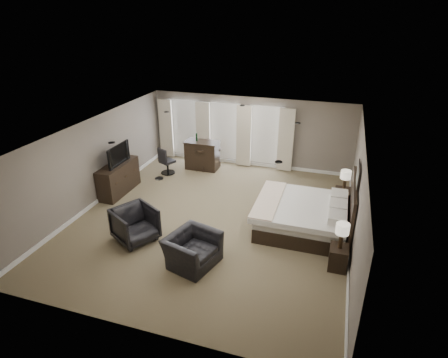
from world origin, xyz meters
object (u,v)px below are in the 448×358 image
(tv, at_px, (117,162))
(bar_stool_right, at_px, (217,158))
(nightstand_near, at_px, (338,257))
(armchair_far, at_px, (135,223))
(bar_counter, at_px, (202,155))
(desk_chair, at_px, (167,161))
(nightstand_far, at_px, (342,200))
(armchair_near, at_px, (192,245))
(bed, at_px, (308,204))
(lamp_far, at_px, (345,181))
(bar_stool_left, at_px, (201,160))
(lamp_near, at_px, (342,236))
(dresser, at_px, (119,178))

(tv, height_order, bar_stool_right, tv)
(nightstand_near, xyz_separation_m, armchair_far, (-5.02, -0.40, 0.22))
(bar_counter, xyz_separation_m, desk_chair, (-1.03, -0.81, -0.04))
(nightstand_far, height_order, armchair_near, armchair_near)
(bed, relative_size, bar_stool_right, 3.30)
(lamp_far, bearing_deg, bar_stool_left, 164.16)
(armchair_far, bearing_deg, lamp_far, -26.83)
(lamp_near, xyz_separation_m, bar_stool_left, (-5.03, 4.33, -0.44))
(nightstand_near, distance_m, tv, 7.21)
(nightstand_far, xyz_separation_m, armchair_far, (-5.02, -3.30, 0.18))
(nightstand_near, height_order, lamp_far, lamp_far)
(dresser, height_order, tv, tv)
(bar_stool_left, relative_size, desk_chair, 0.85)
(nightstand_near, bearing_deg, desk_chair, 148.46)
(bed, height_order, bar_stool_right, bed)
(lamp_near, xyz_separation_m, tv, (-6.92, 1.88, 0.20))
(bed, height_order, nightstand_far, bed)
(dresser, distance_m, armchair_near, 4.58)
(bed, height_order, nightstand_near, bed)
(lamp_far, height_order, desk_chair, lamp_far)
(tv, height_order, bar_stool_left, tv)
(bar_counter, bearing_deg, armchair_far, -89.55)
(dresser, bearing_deg, lamp_far, 8.39)
(bar_stool_right, bearing_deg, bar_stool_left, -129.92)
(nightstand_near, height_order, lamp_near, lamp_near)
(bar_counter, relative_size, bar_stool_right, 1.68)
(desk_chair, bearing_deg, nightstand_far, -162.26)
(lamp_near, xyz_separation_m, bar_stool_right, (-4.60, 4.84, -0.50))
(lamp_near, distance_m, bar_counter, 6.80)
(lamp_far, xyz_separation_m, tv, (-6.92, -1.02, 0.12))
(tv, height_order, armchair_near, tv)
(nightstand_far, xyz_separation_m, armchair_near, (-3.25, -3.76, 0.19))
(nightstand_far, height_order, armchair_far, armchair_far)
(tv, bearing_deg, bar_stool_right, -38.08)
(desk_chair, bearing_deg, lamp_far, -162.26)
(nightstand_near, distance_m, lamp_far, 2.98)
(bed, xyz_separation_m, bar_stool_right, (-3.71, 3.39, -0.40))
(dresser, xyz_separation_m, armchair_near, (3.67, -2.74, 0.01))
(bar_stool_left, distance_m, bar_stool_right, 0.68)
(dresser, bearing_deg, bar_stool_right, 51.92)
(lamp_near, height_order, tv, lamp_near)
(armchair_far, distance_m, bar_stool_right, 5.26)
(nightstand_far, height_order, tv, tv)
(desk_chair, bearing_deg, armchair_near, 147.21)
(bar_stool_left, bearing_deg, bed, -34.80)
(lamp_near, bearing_deg, dresser, 164.81)
(lamp_far, distance_m, armchair_far, 6.02)
(nightstand_far, bearing_deg, bar_stool_right, 157.08)
(nightstand_far, bearing_deg, desk_chair, 172.18)
(nightstand_near, relative_size, armchair_far, 0.55)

